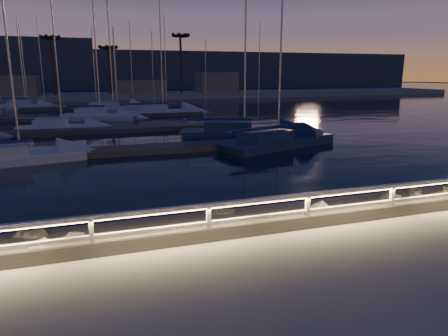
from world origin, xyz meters
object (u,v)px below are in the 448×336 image
Objects in this scene: sailboat_g at (60,127)px; sailboat_n at (27,106)px; sailboat_d at (241,132)px; sailboat_m at (25,105)px; guard_rail at (169,218)px; sailboat_h at (275,140)px; sailboat_l at (161,111)px; sailboat_k at (112,108)px; sailboat_c at (17,156)px; sailboat_j at (99,115)px.

sailboat_n is at bearing 109.60° from sailboat_g.
sailboat_d is 39.02m from sailboat_n.
sailboat_m is 1.07× the size of sailboat_n.
guard_rail is at bearing -96.13° from sailboat_d.
sailboat_h is (14.72, -12.67, 0.04)m from sailboat_g.
sailboat_l reaches higher than guard_rail.
sailboat_k is 1.34× the size of sailboat_n.
sailboat_k is at bearing 66.28° from sailboat_c.
sailboat_h is 43.20m from sailboat_n.
sailboat_n is at bearing 138.92° from sailboat_j.
sailboat_j is (4.92, 21.31, 0.05)m from sailboat_c.
sailboat_h is 24.13m from sailboat_j.
guard_rail is at bearing -106.32° from sailboat_k.
guard_rail is 16.35m from sailboat_c.
sailboat_l is at bearing 52.73° from sailboat_g.
sailboat_m is at bearing 83.34° from sailboat_n.
guard_rail is at bearing -63.09° from sailboat_m.
sailboat_h is at bearing -34.41° from sailboat_g.
sailboat_m is at bearing 101.26° from guard_rail.
sailboat_l is 21.77m from sailboat_n.
guard_rail is at bearing -74.60° from sailboat_g.
sailboat_j is at bearing 91.65° from guard_rail.
sailboat_g is at bearing -122.44° from sailboat_k.
guard_rail is 2.81× the size of sailboat_h.
sailboat_n is (0.55, -1.95, -0.04)m from sailboat_m.
sailboat_c is 1.01× the size of sailboat_g.
sailboat_j is (-11.32, 21.31, 0.01)m from sailboat_h.
sailboat_c is 0.89× the size of sailboat_j.
sailboat_j is at bearing 140.70° from sailboat_d.
guard_rail is at bearing -143.50° from sailboat_h.
sailboat_k reaches higher than sailboat_j.
sailboat_j is at bearing -117.71° from sailboat_k.
sailboat_d reaches higher than sailboat_m.
sailboat_d is at bearing -44.71° from sailboat_m.
sailboat_m is (-4.99, 39.86, 0.04)m from sailboat_c.
sailboat_j is 21.04m from sailboat_m.
sailboat_c reaches higher than sailboat_g.
sailboat_c is at bearing -105.59° from sailboat_n.
sailboat_m is 2.03m from sailboat_n.
sailboat_j is (-10.35, 17.06, -0.01)m from sailboat_d.
sailboat_g is 0.80× the size of sailboat_l.
sailboat_d is 1.35× the size of sailboat_m.
sailboat_n is (-10.42, 53.10, -0.97)m from guard_rail.
sailboat_k reaches higher than guard_rail.
sailboat_h reaches higher than sailboat_j.
guard_rail is 2.81× the size of sailboat_k.
sailboat_l is 23.47m from sailboat_m.
guard_rail is 2.62× the size of sailboat_d.
sailboat_c is at bearing 160.54° from sailboat_h.
sailboat_g is 1.07× the size of sailboat_n.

